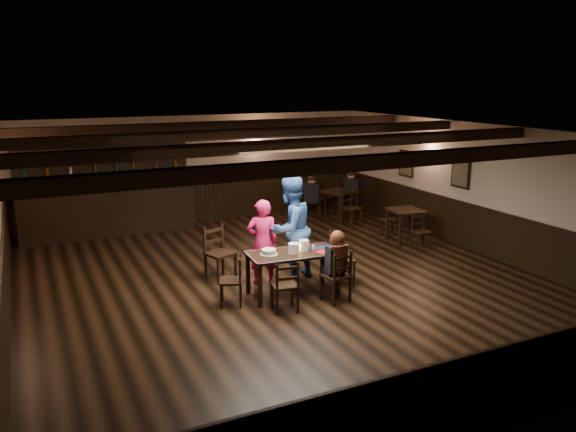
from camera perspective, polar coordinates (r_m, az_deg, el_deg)
name	(u,v)px	position (r m, az deg, el deg)	size (l,w,h in m)	color
ground	(283,282)	(10.22, -0.50, -6.74)	(10.00, 10.00, 0.00)	black
room_shell	(282,187)	(9.78, -0.56, 2.95)	(9.02, 10.02, 2.71)	#BDB19C
dining_table	(293,257)	(9.45, 0.52, -4.20)	(1.57, 0.86, 0.75)	black
chair_near_left	(286,283)	(8.80, -0.20, -6.79)	(0.45, 0.43, 0.84)	black
chair_near_right	(339,273)	(9.20, 5.19, -5.77)	(0.47, 0.46, 0.88)	black
chair_end_left	(235,277)	(9.14, -5.39, -6.17)	(0.48, 0.49, 0.81)	black
chair_end_right	(337,255)	(9.99, 5.05, -3.92)	(0.54, 0.55, 0.95)	black
chair_far_pushed	(217,248)	(10.32, -7.20, -3.26)	(0.58, 0.57, 0.99)	black
woman_pink	(262,242)	(9.94, -2.61, -2.66)	(0.56, 0.37, 1.54)	#E12866
man_blue	(290,229)	(10.07, 0.23, -1.31)	(0.94, 0.73, 1.92)	navy
seated_person	(337,255)	(9.15, 4.97, -3.92)	(0.32, 0.48, 0.78)	black
cake	(269,252)	(9.30, -1.96, -3.69)	(0.30, 0.30, 0.09)	white
plate_stack_a	(294,248)	(9.35, 0.58, -3.29)	(0.18, 0.18, 0.17)	white
plate_stack_b	(304,245)	(9.48, 1.63, -3.00)	(0.16, 0.16, 0.19)	white
tea_light	(295,249)	(9.50, 0.76, -3.42)	(0.06, 0.06, 0.06)	#A5A8AD
salt_shaker	(313,248)	(9.51, 2.58, -3.25)	(0.04, 0.04, 0.09)	silver
pepper_shaker	(317,248)	(9.52, 2.99, -3.23)	(0.04, 0.04, 0.10)	#A5A8AD
drink_glass	(307,245)	(9.62, 1.96, -2.96)	(0.08, 0.08, 0.12)	silver
menu_red	(325,251)	(9.51, 3.79, -3.56)	(0.31, 0.22, 0.00)	maroon
menu_blue	(320,248)	(9.68, 3.24, -3.23)	(0.31, 0.22, 0.00)	#0E1B47
bar_counter	(108,204)	(13.80, -17.83, 1.18)	(4.13, 0.70, 2.20)	black
back_table_a	(406,214)	(12.77, 11.85, 0.18)	(0.78, 0.78, 0.75)	black
back_table_b	(338,195)	(14.60, 5.11, 2.16)	(1.04, 1.04, 0.75)	black
bg_patron_left	(312,189)	(14.44, 2.40, 2.77)	(0.26, 0.37, 0.71)	black
bg_patron_right	(351,184)	(15.00, 6.40, 3.21)	(0.24, 0.38, 0.76)	black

